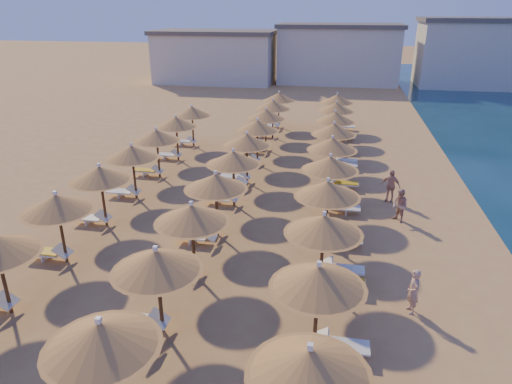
% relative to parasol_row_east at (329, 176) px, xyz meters
% --- Properties ---
extents(ground, '(220.00, 220.00, 0.00)m').
position_rel_parasol_row_east_xyz_m(ground, '(-2.47, -3.54, -2.47)').
color(ground, tan).
rests_on(ground, ground).
extents(hotel_blocks, '(48.72, 11.02, 8.10)m').
position_rel_parasol_row_east_xyz_m(hotel_blocks, '(1.37, 42.57, 1.23)').
color(hotel_blocks, silver).
rests_on(hotel_blocks, ground).
extents(parasol_row_east, '(2.73, 38.72, 3.00)m').
position_rel_parasol_row_east_xyz_m(parasol_row_east, '(0.00, 0.00, 0.00)').
color(parasol_row_east, brown).
rests_on(parasol_row_east, ground).
extents(parasol_row_west, '(2.73, 38.72, 3.00)m').
position_rel_parasol_row_east_xyz_m(parasol_row_west, '(-4.66, 0.00, 0.00)').
color(parasol_row_west, brown).
rests_on(parasol_row_west, ground).
extents(parasol_row_inland, '(2.73, 25.63, 3.00)m').
position_rel_parasol_row_east_xyz_m(parasol_row_inland, '(-9.92, -0.00, -0.00)').
color(parasol_row_inland, brown).
rests_on(parasol_row_inland, ground).
extents(loungers, '(13.07, 36.61, 0.66)m').
position_rel_parasol_row_east_xyz_m(loungers, '(-3.85, -0.21, -2.13)').
color(loungers, white).
rests_on(loungers, ground).
extents(beachgoer_c, '(1.09, 0.78, 1.72)m').
position_rel_parasol_row_east_xyz_m(beachgoer_c, '(3.08, 3.60, -1.61)').
color(beachgoer_c, tan).
rests_on(beachgoer_c, ground).
extents(beachgoer_a, '(0.50, 0.64, 1.56)m').
position_rel_parasol_row_east_xyz_m(beachgoer_a, '(3.00, -5.76, -1.69)').
color(beachgoer_a, tan).
rests_on(beachgoer_a, ground).
extents(beachgoer_b, '(0.95, 0.98, 1.60)m').
position_rel_parasol_row_east_xyz_m(beachgoer_b, '(3.31, 1.23, -1.67)').
color(beachgoer_b, tan).
rests_on(beachgoer_b, ground).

